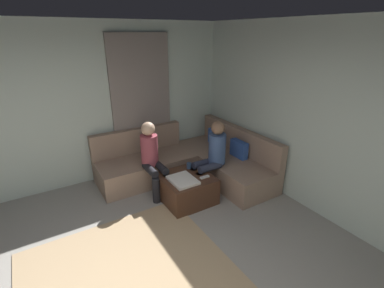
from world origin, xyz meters
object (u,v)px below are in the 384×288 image
object	(u,v)px
coffee_mug	(189,166)
person_on_couch_side	(152,156)
game_remote	(205,177)
person_on_couch_back	(212,154)
ottoman	(186,188)
sectional_couch	(191,162)

from	to	relation	value
coffee_mug	person_on_couch_side	distance (m)	0.62
game_remote	person_on_couch_back	bearing A→B (deg)	128.13
ottoman	game_remote	xyz separation A→B (m)	(0.18, 0.22, 0.22)
ottoman	person_on_couch_back	xyz separation A→B (m)	(-0.06, 0.53, 0.45)
person_on_couch_side	game_remote	bearing A→B (deg)	129.63
ottoman	person_on_couch_side	size ratio (longest dim) A/B	0.63
ottoman	game_remote	distance (m)	0.36
game_remote	person_on_couch_side	world-z (taller)	person_on_couch_side
person_on_couch_side	ottoman	bearing A→B (deg)	124.45
person_on_couch_back	sectional_couch	bearing A→B (deg)	5.36
sectional_couch	person_on_couch_back	distance (m)	0.70
person_on_couch_back	person_on_couch_side	bearing A→B (deg)	63.20
coffee_mug	game_remote	distance (m)	0.40
person_on_couch_back	coffee_mug	bearing A→B (deg)	65.27
coffee_mug	person_on_couch_side	size ratio (longest dim) A/B	0.08
coffee_mug	person_on_couch_back	size ratio (longest dim) A/B	0.08
ottoman	person_on_couch_back	world-z (taller)	person_on_couch_back
sectional_couch	person_on_couch_side	distance (m)	0.91
game_remote	person_on_couch_back	xyz separation A→B (m)	(-0.24, 0.31, 0.23)
ottoman	person_on_couch_back	size ratio (longest dim) A/B	0.63
sectional_couch	person_on_couch_back	world-z (taller)	person_on_couch_back
sectional_couch	person_on_couch_side	xyz separation A→B (m)	(0.15, -0.81, 0.38)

